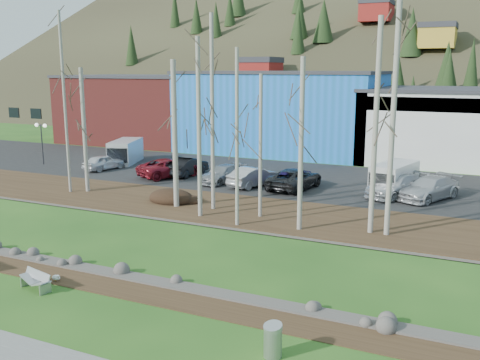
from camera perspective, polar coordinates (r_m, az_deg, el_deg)
The scene contains 38 objects.
ground at distance 21.20m, azimuth -17.93°, elevation -12.52°, with size 200.00×200.00×0.00m, color #224C17.
dirt_strip at distance 22.64m, azimuth -14.30°, elevation -10.67°, with size 80.00×1.80×0.03m, color #382616.
near_bank_rocks at distance 23.37m, azimuth -12.75°, elevation -9.91°, with size 80.00×0.80×0.50m, color #47423D, non-canonical shape.
river at distance 26.52m, azimuth -7.35°, elevation -7.06°, with size 80.00×8.00×0.90m, color black, non-canonical shape.
far_bank_rocks at distance 29.90m, azimuth -3.19°, elevation -4.80°, with size 80.00×0.80×0.46m, color #47423D, non-canonical shape.
far_bank at distance 32.63m, azimuth -0.56°, elevation -3.22°, with size 80.00×7.00×0.15m, color #382616.
parking_lot at distance 42.12m, azimuth 5.53°, elevation 0.15°, with size 80.00×14.00×0.14m, color black.
building_brick at distance 65.06m, azimuth -10.64°, elevation 7.51°, with size 16.32×12.24×7.80m.
building_blue at distance 56.63m, azimuth 4.55°, elevation 7.32°, with size 20.40×12.24×8.30m.
building_white at distance 53.26m, azimuth 23.10°, elevation 5.34°, with size 18.36×12.24×6.80m.
hillside at distance 99.33m, azimuth 17.52°, elevation 16.45°, with size 160.00×72.00×35.00m, color #2D281B, non-canonical shape.
bench_damaged at distance 22.85m, azimuth -20.91°, elevation -9.97°, with size 1.66×0.86×0.71m.
litter_bin at distance 16.79m, azimuth 3.52°, elevation -16.85°, with size 0.56×0.56×0.96m, color #A4A6A9.
seagull at distance 23.36m, azimuth -19.00°, elevation -9.79°, with size 0.46×0.22×0.33m.
dirt_mound at distance 34.62m, azimuth -7.36°, elevation -1.80°, with size 3.07×2.17×0.60m, color black.
birch_0 at distance 38.11m, azimuth -16.28°, elevation 5.08°, with size 0.28×0.28×8.47m.
birch_1 at distance 38.12m, azimuth -18.19°, elevation 7.73°, with size 0.19×0.19×12.12m.
birch_2 at distance 32.65m, azimuth -6.97°, elevation 4.82°, with size 0.32×0.32×8.92m.
birch_3 at distance 31.74m, azimuth -2.97°, elevation 7.03°, with size 0.23×0.23×11.49m.
birch_4 at distance 30.26m, azimuth -4.40°, elevation 5.46°, with size 0.25×0.25×10.11m.
birch_5 at distance 30.19m, azimuth 2.20°, elevation 3.56°, with size 0.20×0.20×8.12m.
birch_6 at distance 28.36m, azimuth -0.32°, elevation 4.40°, with size 0.19×0.19×9.46m.
birch_7 at distance 27.77m, azimuth 14.25°, elevation 5.38°, with size 0.27×0.27×10.90m.
birch_8 at distance 27.78m, azimuth 6.54°, elevation 3.68°, with size 0.26×0.26×8.99m.
birch_9 at distance 27.55m, azimuth 16.01°, elevation 6.29°, with size 0.27×0.27×11.90m.
street_lamp at distance 50.57m, azimuth -20.44°, elevation 4.79°, with size 1.39×0.44×3.65m.
car_0 at distance 46.60m, azimuth -14.34°, elevation 1.85°, with size 1.51×3.75×1.28m, color silver.
car_1 at distance 42.95m, azimuth -5.65°, elevation 1.45°, with size 1.53×4.39×1.45m, color black.
car_2 at distance 42.57m, azimuth -7.49°, elevation 1.31°, with size 2.39×5.18×1.44m, color maroon.
car_3 at distance 40.13m, azimuth -1.85°, elevation 0.65°, with size 1.78×4.37×1.27m, color gray.
car_4 at distance 38.50m, azimuth 5.36°, elevation 0.20°, with size 1.61×4.01×1.37m, color #201550.
car_5 at distance 38.77m, azimuth 1.47°, elevation 0.37°, with size 1.51×4.32×1.42m, color #A3A4A6.
car_6 at distance 38.10m, azimuth 5.85°, elevation 0.14°, with size 2.42×5.26×1.46m, color #242426.
car_7 at distance 37.21m, azimuth 16.36°, elevation -0.55°, with size 2.07×5.10×1.48m, color silver.
car_8 at distance 36.98m, azimuth 19.51°, elevation -0.83°, with size 2.07×5.10×1.48m, color silver.
car_9 at distance 42.95m, azimuth -5.65°, elevation 1.45°, with size 1.53×4.39×1.45m, color black.
van_white at distance 38.44m, azimuth 16.03°, elevation 0.24°, with size 2.88×4.86×1.99m.
van_grey at distance 49.47m, azimuth -12.17°, elevation 2.96°, with size 3.34×5.06×2.05m.
Camera 1 is at (13.45, -14.01, 8.52)m, focal length 40.00 mm.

